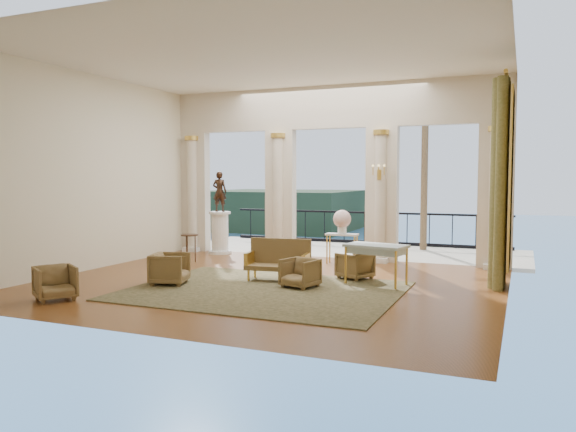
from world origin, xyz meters
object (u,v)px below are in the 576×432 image
at_px(side_table, 190,238).
at_px(console_table, 342,239).
at_px(pedestal, 220,233).
at_px(statue, 220,192).
at_px(armchair_c, 355,264).
at_px(armchair_d, 170,267).
at_px(game_table, 376,249).
at_px(settee, 279,260).
at_px(armchair_a, 55,281).
at_px(armchair_b, 300,272).

bearing_deg(side_table, console_table, 19.14).
bearing_deg(pedestal, statue, 0.00).
xyz_separation_m(armchair_c, armchair_d, (-3.23, -2.01, 0.03)).
xyz_separation_m(game_table, statue, (-5.14, 2.79, 1.01)).
xyz_separation_m(armchair_c, side_table, (-4.48, 0.64, 0.29)).
xyz_separation_m(settee, game_table, (1.98, 0.30, 0.30)).
bearing_deg(statue, side_table, 86.05).
bearing_deg(game_table, settee, -160.02).
height_order(armchair_c, pedestal, pedestal).
bearing_deg(game_table, armchair_a, -132.64).
distance_m(armchair_b, pedestal, 5.31).
height_order(armchair_d, console_table, console_table).
xyz_separation_m(armchair_d, settee, (1.82, 1.26, 0.08)).
bearing_deg(statue, armchair_d, 99.82).
distance_m(armchair_d, side_table, 2.94).
xyz_separation_m(console_table, side_table, (-3.60, -1.25, -0.02)).
distance_m(settee, console_table, 2.70).
relative_size(armchair_b, pedestal, 0.53).
xyz_separation_m(armchair_a, settee, (2.85, 3.21, 0.09)).
bearing_deg(armchair_d, settee, -73.00).
relative_size(armchair_d, pedestal, 0.59).
bearing_deg(settee, armchair_b, -46.69).
relative_size(armchair_b, side_table, 0.90).
xyz_separation_m(armchair_b, game_table, (1.28, 0.86, 0.41)).
relative_size(armchair_a, console_table, 0.82).
distance_m(armchair_d, console_table, 4.57).
xyz_separation_m(armchair_d, side_table, (-1.24, 2.65, 0.25)).
xyz_separation_m(armchair_c, game_table, (0.56, -0.45, 0.41)).
height_order(game_table, statue, statue).
xyz_separation_m(armchair_a, armchair_b, (3.54, 2.66, -0.02)).
height_order(settee, pedestal, pedestal).
bearing_deg(armchair_a, settee, -9.16).
bearing_deg(game_table, armchair_c, 152.92).
bearing_deg(statue, armchair_a, 85.51).
height_order(armchair_b, statue, statue).
xyz_separation_m(game_table, console_table, (-1.44, 2.34, -0.10)).
distance_m(armchair_b, statue, 5.49).
relative_size(armchair_a, side_table, 0.94).
distance_m(armchair_b, armchair_c, 1.49).
bearing_deg(settee, armchair_d, -153.30).
relative_size(armchair_a, armchair_c, 1.05).
height_order(settee, statue, statue).
relative_size(statue, console_table, 1.39).
relative_size(armchair_d, settee, 0.51).
distance_m(armchair_a, armchair_c, 5.82).
bearing_deg(settee, console_table, 70.34).
height_order(armchair_b, console_table, console_table).
distance_m(armchair_c, console_table, 2.10).
distance_m(armchair_c, settee, 1.60).
bearing_deg(armchair_c, console_table, -130.09).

